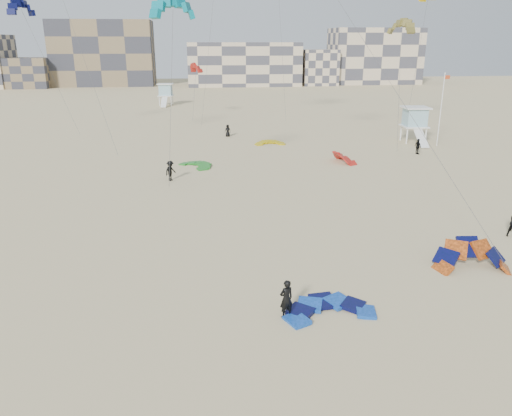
{
  "coord_description": "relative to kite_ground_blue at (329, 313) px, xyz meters",
  "views": [
    {
      "loc": [
        -3.8,
        -20.54,
        12.23
      ],
      "look_at": [
        -0.7,
        6.0,
        3.29
      ],
      "focal_mm": 35.0,
      "sensor_mm": 36.0,
      "label": 1
    }
  ],
  "objects": [
    {
      "name": "kite_ground_red_far",
      "position": [
        9.52,
        30.27,
        0.0
      ],
      "size": [
        4.0,
        3.88,
        3.34
      ],
      "primitive_type": null,
      "rotation": [
        0.67,
        0.0,
        1.72
      ],
      "color": "red",
      "rests_on": "ground"
    },
    {
      "name": "kite_fly_red",
      "position": [
        -5.82,
        64.9,
        8.0
      ],
      "size": [
        4.03,
        11.51,
        8.29
      ],
      "rotation": [
        0.0,
        0.0,
        2.0
      ],
      "color": "red",
      "rests_on": "ground"
    },
    {
      "name": "condo_fill_left",
      "position": [
        -52.04,
        128.23,
        4.0
      ],
      "size": [
        12.0,
        10.0,
        8.0
      ],
      "primitive_type": "cube",
      "color": "#7C684B",
      "rests_on": "ground"
    },
    {
      "name": "kitesurfer_c",
      "position": [
        -8.51,
        24.87,
        0.93
      ],
      "size": [
        1.31,
        1.37,
        1.87
      ],
      "primitive_type": "imported",
      "rotation": [
        0.0,
        0.0,
        0.86
      ],
      "color": "black",
      "rests_on": "ground"
    },
    {
      "name": "kite_ground_yellow",
      "position": [
        3.07,
        40.86,
        0.0
      ],
      "size": [
        3.43,
        3.63,
        1.13
      ],
      "primitive_type": null,
      "rotation": [
        0.14,
        0.0,
        -0.0
      ],
      "color": "#D5A605",
      "rests_on": "ground"
    },
    {
      "name": "lifeguard_tower_near",
      "position": [
        21.42,
        40.18,
        2.21
      ],
      "size": [
        3.36,
        6.19,
        4.45
      ],
      "rotation": [
        0.0,
        0.0,
        -0.07
      ],
      "color": "white",
      "rests_on": "ground"
    },
    {
      "name": "kitesurfer_d",
      "position": [
        18.95,
        33.16,
        0.88
      ],
      "size": [
        0.67,
        1.11,
        1.76
      ],
      "primitive_type": "imported",
      "rotation": [
        0.0,
        0.0,
        1.82
      ],
      "color": "black",
      "rests_on": "ground"
    },
    {
      "name": "kite_fly_navy",
      "position": [
        -27.13,
        49.11,
        16.05
      ],
      "size": [
        8.7,
        6.26,
        16.26
      ],
      "rotation": [
        0.0,
        0.0,
        1.07
      ],
      "color": "#0A0847",
      "rests_on": "ground"
    },
    {
      "name": "kite_ground_orange",
      "position": [
        9.28,
        3.87,
        0.0
      ],
      "size": [
        4.59,
        4.6,
        4.2
      ],
      "primitive_type": null,
      "rotation": [
        0.77,
        0.0,
        -0.09
      ],
      "color": "orange",
      "rests_on": "ground"
    },
    {
      "name": "kite_ground_blue",
      "position": [
        0.0,
        0.0,
        0.0
      ],
      "size": [
        4.36,
        4.54,
        1.0
      ],
      "primitive_type": null,
      "rotation": [
        0.09,
        0.0,
        0.11
      ],
      "color": "blue",
      "rests_on": "ground"
    },
    {
      "name": "flagpole",
      "position": [
        23.38,
        37.45,
        4.58
      ],
      "size": [
        0.71,
        0.11,
        8.77
      ],
      "color": "white",
      "rests_on": "ground"
    },
    {
      "name": "kitesurfer_e",
      "position": [
        -1.87,
        46.76,
        0.81
      ],
      "size": [
        0.89,
        0.68,
        1.62
      ],
      "primitive_type": "imported",
      "rotation": [
        0.0,
        0.0,
        -0.23
      ],
      "color": "black",
      "rests_on": "ground"
    },
    {
      "name": "kitesurfer_main",
      "position": [
        -2.08,
        -0.13,
        0.95
      ],
      "size": [
        0.81,
        0.67,
        1.9
      ],
      "primitive_type": "imported",
      "rotation": [
        0.0,
        0.0,
        3.5
      ],
      "color": "black",
      "rests_on": "ground"
    },
    {
      "name": "condo_mid",
      "position": [
        7.96,
        130.23,
        6.0
      ],
      "size": [
        32.0,
        16.0,
        12.0
      ],
      "primitive_type": "cube",
      "color": "beige",
      "rests_on": "ground"
    },
    {
      "name": "condo_east",
      "position": [
        47.96,
        132.23,
        8.0
      ],
      "size": [
        26.0,
        14.0,
        16.0
      ],
      "primitive_type": "cube",
      "color": "beige",
      "rests_on": "ground"
    },
    {
      "name": "kite_fly_teal_a",
      "position": [
        -7.43,
        21.57,
        14.58
      ],
      "size": [
        4.49,
        4.53,
        14.9
      ],
      "rotation": [
        0.0,
        0.0,
        0.39
      ],
      "color": "#086F8B",
      "rests_on": "ground"
    },
    {
      "name": "ground",
      "position": [
        -2.04,
        0.23,
        0.0
      ],
      "size": [
        320.0,
        320.0,
        0.0
      ],
      "primitive_type": "plane",
      "color": "tan",
      "rests_on": "ground"
    },
    {
      "name": "condo_fill_right",
      "position": [
        29.96,
        128.23,
        5.0
      ],
      "size": [
        10.0,
        10.0,
        10.0
      ],
      "primitive_type": "cube",
      "color": "beige",
      "rests_on": "ground"
    },
    {
      "name": "kite_ground_green",
      "position": [
        -6.13,
        30.17,
        0.0
      ],
      "size": [
        5.18,
        5.13,
        0.86
      ],
      "primitive_type": null,
      "rotation": [
        0.09,
        0.0,
        -0.94
      ],
      "color": "#158C28",
      "rests_on": "ground"
    },
    {
      "name": "kite_fly_olive",
      "position": [
        19.26,
        41.76,
        13.8
      ],
      "size": [
        6.44,
        14.03,
        14.31
      ],
      "rotation": [
        0.0,
        0.0,
        -1.01
      ],
      "color": "olive",
      "rests_on": "ground"
    },
    {
      "name": "lifeguard_tower_far",
      "position": [
        -11.99,
        82.76,
        2.12
      ],
      "size": [
        3.31,
        6.0,
        4.29
      ],
      "rotation": [
        0.0,
        0.0,
        -0.1
      ],
      "color": "white",
      "rests_on": "ground"
    },
    {
      "name": "kitesurfer_f",
      "position": [
        26.16,
        51.97,
        0.82
      ],
      "size": [
        0.72,
        1.58,
        1.64
      ],
      "primitive_type": "imported",
      "rotation": [
        0.0,
        0.0,
        -1.41
      ],
      "color": "black",
      "rests_on": "ground"
    },
    {
      "name": "condo_west_b",
      "position": [
        -32.04,
        134.23,
        9.0
      ],
      "size": [
        28.0,
        14.0,
        18.0
      ],
      "primitive_type": "cube",
      "color": "#7C684B",
      "rests_on": "ground"
    }
  ]
}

